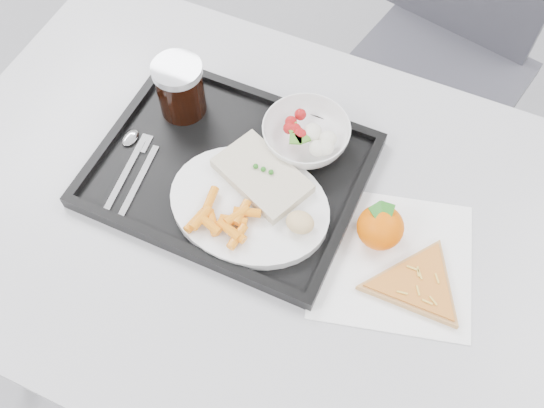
% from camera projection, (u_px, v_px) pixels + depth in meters
% --- Properties ---
extents(room, '(6.04, 7.04, 2.84)m').
position_uv_depth(room, '(17.00, 65.00, 0.31)').
color(room, gray).
rests_on(room, ground).
extents(table, '(1.20, 0.80, 0.75)m').
position_uv_depth(table, '(268.00, 234.00, 1.07)').
color(table, silver).
rests_on(table, ground).
extents(chair, '(0.50, 0.50, 0.93)m').
position_uv_depth(chair, '(447.00, 36.00, 1.51)').
color(chair, '#38373F').
rests_on(chair, ground).
extents(tray, '(0.45, 0.35, 0.03)m').
position_uv_depth(tray, '(230.00, 171.00, 1.05)').
color(tray, black).
rests_on(tray, table).
extents(dinner_plate, '(0.27, 0.27, 0.02)m').
position_uv_depth(dinner_plate, '(249.00, 205.00, 0.99)').
color(dinner_plate, white).
rests_on(dinner_plate, tray).
extents(fish_fillet, '(0.18, 0.15, 0.03)m').
position_uv_depth(fish_fillet, '(262.00, 176.00, 1.00)').
color(fish_fillet, beige).
rests_on(fish_fillet, dinner_plate).
extents(bread_roll, '(0.05, 0.05, 0.03)m').
position_uv_depth(bread_roll, '(300.00, 222.00, 0.95)').
color(bread_roll, beige).
rests_on(bread_roll, dinner_plate).
extents(salad_bowl, '(0.15, 0.15, 0.05)m').
position_uv_depth(salad_bowl, '(306.00, 135.00, 1.05)').
color(salad_bowl, white).
rests_on(salad_bowl, tray).
extents(cola_glass, '(0.09, 0.09, 0.11)m').
position_uv_depth(cola_glass, '(180.00, 88.00, 1.06)').
color(cola_glass, black).
rests_on(cola_glass, tray).
extents(cutlery, '(0.09, 0.17, 0.01)m').
position_uv_depth(cutlery, '(133.00, 161.00, 1.05)').
color(cutlery, silver).
rests_on(cutlery, tray).
extents(napkin, '(0.30, 0.30, 0.00)m').
position_uv_depth(napkin, '(392.00, 260.00, 0.97)').
color(napkin, white).
rests_on(napkin, table).
extents(tangerine, '(0.10, 0.10, 0.07)m').
position_uv_depth(tangerine, '(380.00, 227.00, 0.96)').
color(tangerine, '#FF7103').
rests_on(tangerine, napkin).
extents(pizza_slice, '(0.26, 0.26, 0.02)m').
position_uv_depth(pizza_slice, '(418.00, 284.00, 0.94)').
color(pizza_slice, '#D9B164').
rests_on(pizza_slice, napkin).
extents(carrot_pile, '(0.10, 0.09, 0.02)m').
position_uv_depth(carrot_pile, '(224.00, 220.00, 0.96)').
color(carrot_pile, orange).
rests_on(carrot_pile, dinner_plate).
extents(salad_contents, '(0.10, 0.08, 0.03)m').
position_uv_depth(salad_contents, '(311.00, 136.00, 1.03)').
color(salad_contents, '#A31213').
rests_on(salad_contents, salad_bowl).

